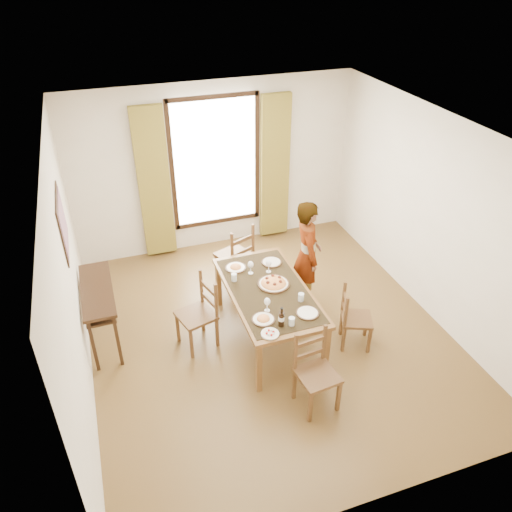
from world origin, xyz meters
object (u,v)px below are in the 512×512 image
object	(u,v)px
console_table	(98,296)
dining_table	(268,294)
man	(307,255)
pasta_platter	(274,282)

from	to	relation	value
console_table	dining_table	size ratio (longest dim) A/B	0.67
console_table	dining_table	distance (m)	2.11
man	pasta_platter	size ratio (longest dim) A/B	3.97
console_table	pasta_platter	distance (m)	2.18
dining_table	man	xyz separation A→B (m)	(0.75, 0.52, 0.10)
console_table	man	bearing A→B (deg)	-2.64
console_table	dining_table	world-z (taller)	console_table
dining_table	pasta_platter	xyz separation A→B (m)	(0.09, 0.07, 0.11)
man	pasta_platter	world-z (taller)	man
console_table	dining_table	xyz separation A→B (m)	(2.00, -0.65, 0.01)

